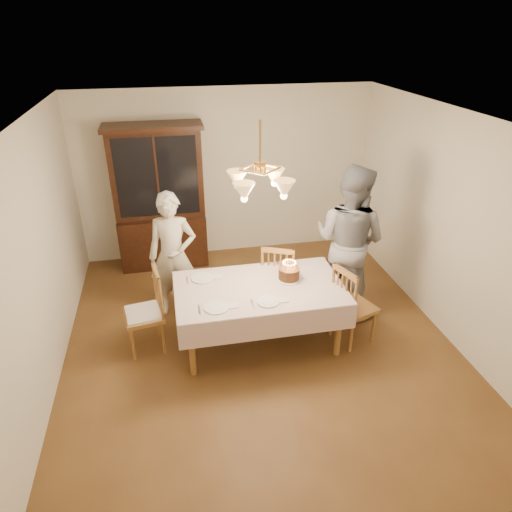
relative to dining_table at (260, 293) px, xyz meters
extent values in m
plane|color=#573619|center=(0.00, 0.00, -0.68)|extent=(5.00, 5.00, 0.00)
plane|color=white|center=(0.00, 0.00, 1.92)|extent=(5.00, 5.00, 0.00)
plane|color=beige|center=(0.00, 2.50, 0.62)|extent=(4.50, 0.00, 4.50)
plane|color=beige|center=(0.00, -2.50, 0.62)|extent=(4.50, 0.00, 4.50)
plane|color=beige|center=(-2.25, 0.00, 0.62)|extent=(0.00, 5.00, 5.00)
plane|color=beige|center=(2.25, 0.00, 0.62)|extent=(0.00, 5.00, 5.00)
cube|color=brown|center=(0.00, 0.00, 0.05)|extent=(1.80, 1.00, 0.04)
cube|color=silver|center=(0.00, 0.00, 0.07)|extent=(1.90, 1.10, 0.01)
cylinder|color=brown|center=(-0.82, -0.42, -0.33)|extent=(0.07, 0.07, 0.71)
cylinder|color=brown|center=(0.82, -0.42, -0.33)|extent=(0.07, 0.07, 0.71)
cylinder|color=brown|center=(-0.82, 0.42, -0.33)|extent=(0.07, 0.07, 0.71)
cylinder|color=brown|center=(0.82, 0.42, -0.33)|extent=(0.07, 0.07, 0.71)
cube|color=black|center=(-1.04, 2.23, -0.28)|extent=(1.30, 0.50, 0.80)
cube|color=black|center=(-1.04, 2.28, 0.77)|extent=(1.30, 0.40, 1.30)
cube|color=black|center=(-1.04, 2.08, 0.77)|extent=(1.14, 0.01, 1.14)
cube|color=black|center=(-1.04, 2.23, 1.45)|extent=(1.38, 0.54, 0.06)
cube|color=brown|center=(0.39, 0.60, -0.23)|extent=(0.57, 0.56, 0.05)
cube|color=brown|center=(0.31, 0.43, 0.29)|extent=(0.38, 0.19, 0.06)
cylinder|color=brown|center=(0.62, 0.69, -0.47)|extent=(0.04, 0.04, 0.43)
cylinder|color=brown|center=(0.29, 0.83, -0.47)|extent=(0.04, 0.04, 0.43)
cylinder|color=brown|center=(0.49, 0.37, -0.47)|extent=(0.04, 0.04, 0.43)
cylinder|color=brown|center=(0.16, 0.52, -0.47)|extent=(0.04, 0.04, 0.43)
cube|color=brown|center=(-1.32, 0.15, -0.23)|extent=(0.48, 0.50, 0.05)
cube|color=brown|center=(-1.13, 0.18, 0.29)|extent=(0.10, 0.40, 0.06)
cylinder|color=brown|center=(-1.51, 0.30, -0.47)|extent=(0.04, 0.04, 0.43)
cylinder|color=brown|center=(-1.46, -0.05, -0.47)|extent=(0.04, 0.04, 0.43)
cylinder|color=brown|center=(-1.18, 0.36, -0.47)|extent=(0.04, 0.04, 0.43)
cylinder|color=brown|center=(-1.12, 0.00, -0.47)|extent=(0.04, 0.04, 0.43)
cube|color=silver|center=(-1.32, 0.15, -0.20)|extent=(0.44, 0.46, 0.03)
cube|color=brown|center=(1.10, -0.17, -0.23)|extent=(0.54, 0.56, 0.05)
cube|color=brown|center=(0.92, -0.24, 0.29)|extent=(0.17, 0.39, 0.06)
cylinder|color=brown|center=(1.32, -0.29, -0.47)|extent=(0.04, 0.04, 0.43)
cylinder|color=brown|center=(1.20, 0.05, -0.47)|extent=(0.04, 0.04, 0.43)
cylinder|color=brown|center=(1.00, -0.40, -0.47)|extent=(0.04, 0.04, 0.43)
cylinder|color=brown|center=(0.87, -0.06, -0.47)|extent=(0.04, 0.04, 0.43)
imported|color=beige|center=(-0.93, 0.84, 0.14)|extent=(0.65, 0.47, 1.64)
imported|color=slate|center=(1.26, 0.51, 0.29)|extent=(1.18, 1.20, 1.95)
cylinder|color=white|center=(0.37, 0.10, 0.08)|extent=(0.30, 0.30, 0.01)
cylinder|color=#3A1E0D|center=(0.37, 0.10, 0.16)|extent=(0.24, 0.24, 0.13)
cylinder|color=#598CD8|center=(0.44, 0.10, 0.26)|extent=(0.01, 0.01, 0.07)
sphere|color=#FFB23F|center=(0.44, 0.10, 0.30)|extent=(0.01, 0.01, 0.01)
cylinder|color=pink|center=(0.44, 0.13, 0.26)|extent=(0.01, 0.01, 0.07)
sphere|color=#FFB23F|center=(0.44, 0.13, 0.30)|extent=(0.01, 0.01, 0.01)
cylinder|color=#EACC66|center=(0.42, 0.15, 0.26)|extent=(0.01, 0.01, 0.07)
sphere|color=#FFB23F|center=(0.42, 0.15, 0.30)|extent=(0.01, 0.01, 0.01)
cylinder|color=#598CD8|center=(0.40, 0.17, 0.26)|extent=(0.01, 0.01, 0.07)
sphere|color=#FFB23F|center=(0.40, 0.17, 0.30)|extent=(0.01, 0.01, 0.01)
cylinder|color=pink|center=(0.37, 0.17, 0.26)|extent=(0.01, 0.01, 0.07)
sphere|color=#FFB23F|center=(0.37, 0.17, 0.30)|extent=(0.01, 0.01, 0.01)
cylinder|color=#EACC66|center=(0.34, 0.17, 0.26)|extent=(0.01, 0.01, 0.07)
sphere|color=#FFB23F|center=(0.34, 0.17, 0.30)|extent=(0.01, 0.01, 0.01)
cylinder|color=#598CD8|center=(0.32, 0.15, 0.26)|extent=(0.01, 0.01, 0.07)
sphere|color=#FFB23F|center=(0.32, 0.15, 0.30)|extent=(0.01, 0.01, 0.01)
cylinder|color=pink|center=(0.30, 0.13, 0.26)|extent=(0.01, 0.01, 0.07)
sphere|color=#FFB23F|center=(0.30, 0.13, 0.30)|extent=(0.01, 0.01, 0.01)
cylinder|color=#EACC66|center=(0.30, 0.10, 0.26)|extent=(0.01, 0.01, 0.07)
sphere|color=#FFB23F|center=(0.30, 0.10, 0.30)|extent=(0.01, 0.01, 0.01)
cylinder|color=#598CD8|center=(0.30, 0.07, 0.26)|extent=(0.01, 0.01, 0.07)
sphere|color=#FFB23F|center=(0.30, 0.07, 0.30)|extent=(0.01, 0.01, 0.01)
cylinder|color=pink|center=(0.32, 0.05, 0.26)|extent=(0.01, 0.01, 0.07)
sphere|color=#FFB23F|center=(0.32, 0.05, 0.30)|extent=(0.01, 0.01, 0.01)
cylinder|color=#EACC66|center=(0.34, 0.03, 0.26)|extent=(0.01, 0.01, 0.07)
sphere|color=#FFB23F|center=(0.34, 0.03, 0.30)|extent=(0.01, 0.01, 0.01)
cylinder|color=#598CD8|center=(0.37, 0.03, 0.26)|extent=(0.01, 0.01, 0.07)
sphere|color=#FFB23F|center=(0.37, 0.03, 0.30)|extent=(0.01, 0.01, 0.01)
cylinder|color=pink|center=(0.40, 0.03, 0.26)|extent=(0.01, 0.01, 0.07)
sphere|color=#FFB23F|center=(0.40, 0.03, 0.30)|extent=(0.01, 0.01, 0.01)
cylinder|color=#EACC66|center=(0.42, 0.05, 0.26)|extent=(0.01, 0.01, 0.07)
sphere|color=#FFB23F|center=(0.42, 0.05, 0.30)|extent=(0.01, 0.01, 0.01)
cylinder|color=#598CD8|center=(0.44, 0.07, 0.26)|extent=(0.01, 0.01, 0.07)
sphere|color=#FFB23F|center=(0.44, 0.07, 0.30)|extent=(0.01, 0.01, 0.01)
cylinder|color=white|center=(-0.53, -0.32, 0.08)|extent=(0.27, 0.27, 0.02)
cube|color=silver|center=(-0.71, -0.32, 0.08)|extent=(0.01, 0.16, 0.01)
cube|color=silver|center=(-0.35, -0.32, 0.08)|extent=(0.10, 0.10, 0.01)
cylinder|color=white|center=(0.02, -0.32, 0.08)|extent=(0.25, 0.25, 0.02)
cube|color=silver|center=(-0.14, -0.32, 0.08)|extent=(0.02, 0.16, 0.01)
cube|color=silver|center=(0.19, -0.32, 0.08)|extent=(0.10, 0.10, 0.01)
cylinder|color=white|center=(-0.61, 0.31, 0.08)|extent=(0.27, 0.27, 0.02)
cube|color=silver|center=(-0.79, 0.31, 0.08)|extent=(0.01, 0.16, 0.01)
cube|color=silver|center=(-0.43, 0.31, 0.08)|extent=(0.10, 0.10, 0.01)
cylinder|color=#BF8C3F|center=(0.00, 0.00, 1.72)|extent=(0.02, 0.02, 0.40)
cylinder|color=#BF8C3F|center=(0.00, 0.00, 1.47)|extent=(0.12, 0.12, 0.10)
cone|color=#D8994C|center=(0.20, 0.20, 1.29)|extent=(0.22, 0.22, 0.18)
sphere|color=#FFD899|center=(0.20, 0.20, 1.22)|extent=(0.07, 0.07, 0.07)
cone|color=#D8994C|center=(-0.20, 0.20, 1.29)|extent=(0.22, 0.22, 0.18)
sphere|color=#FFD899|center=(-0.20, 0.20, 1.22)|extent=(0.07, 0.07, 0.07)
cone|color=#D8994C|center=(-0.20, -0.20, 1.29)|extent=(0.22, 0.22, 0.18)
sphere|color=#FFD899|center=(-0.20, -0.20, 1.22)|extent=(0.07, 0.07, 0.07)
cone|color=#D8994C|center=(0.20, -0.20, 1.29)|extent=(0.22, 0.22, 0.18)
sphere|color=#FFD899|center=(0.20, -0.20, 1.22)|extent=(0.07, 0.07, 0.07)
camera|label=1|loc=(-0.92, -4.30, 2.77)|focal=32.00mm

